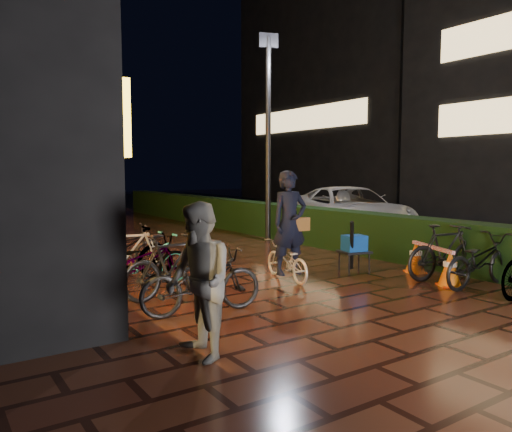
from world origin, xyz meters
TOP-DOWN VIEW (x-y plane):
  - ground at (0.00, 0.00)m, footprint 80.00×80.00m
  - asphalt_road at (9.00, 5.00)m, footprint 11.00×60.00m
  - hedge at (3.30, 8.00)m, footprint 0.70×20.00m
  - bystander_person at (-3.07, -0.48)m, footprint 0.69×0.86m
  - van at (5.44, 5.99)m, footprint 4.16×5.87m
  - far_buildings at (17.23, 9.61)m, footprint 9.08×31.00m
  - lamp_post_hedge at (2.63, 6.34)m, footprint 0.54×0.25m
  - lamp_post_sf at (-2.80, 7.90)m, footprint 0.56×0.21m
  - cyclist at (0.02, 2.00)m, footprint 0.75×1.44m
  - traffic_barrier at (2.31, 0.64)m, footprint 0.89×1.52m
  - cart_assembly at (1.52, 1.84)m, footprint 0.68×0.57m
  - parked_bikes_storefront at (-2.32, 2.79)m, footprint 2.00×4.37m
  - parked_bikes_hedge at (2.47, -0.28)m, footprint 1.84×2.21m

SIDE VIEW (x-z plane):
  - ground at x=0.00m, z-range 0.00..0.00m
  - asphalt_road at x=9.00m, z-range 0.00..0.01m
  - traffic_barrier at x=2.31m, z-range 0.00..0.63m
  - parked_bikes_storefront at x=-2.32m, z-range -0.03..1.00m
  - parked_bikes_hedge at x=2.47m, z-range -0.02..1.01m
  - hedge at x=3.30m, z-range 0.00..1.00m
  - cart_assembly at x=1.52m, z-range 0.01..1.07m
  - cyclist at x=0.02m, z-range -0.26..1.74m
  - van at x=5.44m, z-range 0.01..1.49m
  - bystander_person at x=-3.07m, z-range 0.00..1.68m
  - lamp_post_hedge at x=2.63m, z-range 0.29..6.01m
  - lamp_post_sf at x=-2.80m, z-range 0.29..6.13m
  - far_buildings at x=17.23m, z-range -0.53..13.47m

